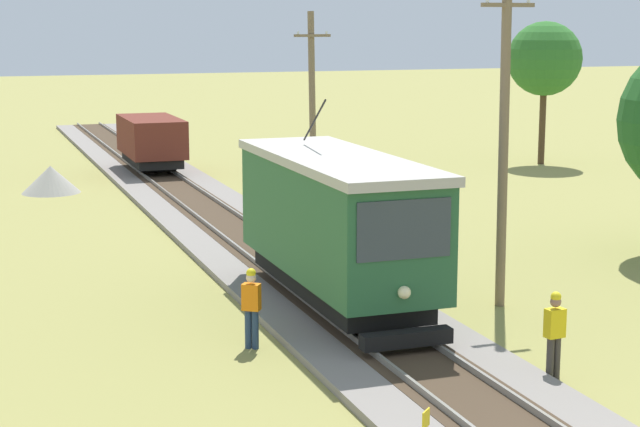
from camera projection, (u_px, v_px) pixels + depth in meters
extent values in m
cube|color=#235633|center=(336.00, 218.00, 25.24)|extent=(2.50, 8.00, 2.60)
cube|color=#B2ADA3|center=(336.00, 160.00, 24.99)|extent=(2.60, 8.32, 0.22)
cube|color=black|center=(336.00, 281.00, 25.53)|extent=(2.10, 7.04, 0.44)
cube|color=#2D3842|center=(404.00, 230.00, 21.43)|extent=(2.10, 0.03, 1.25)
cube|color=#2D3842|center=(385.00, 200.00, 25.59)|extent=(0.02, 6.72, 1.04)
sphere|color=#F4EAB2|center=(404.00, 292.00, 21.63)|extent=(0.28, 0.28, 0.28)
cylinder|color=black|center=(315.00, 120.00, 26.32)|extent=(0.05, 1.67, 1.19)
cube|color=black|center=(406.00, 338.00, 21.67)|extent=(2.00, 0.36, 0.32)
cylinder|color=black|center=(371.00, 304.00, 23.45)|extent=(1.54, 0.80, 0.80)
cylinder|color=black|center=(307.00, 262.00, 27.61)|extent=(1.54, 0.80, 0.80)
cube|color=maroon|center=(151.00, 136.00, 48.08)|extent=(2.40, 5.20, 1.70)
cube|color=black|center=(152.00, 159.00, 48.28)|extent=(2.02, 4.78, 0.38)
cylinder|color=black|center=(158.00, 164.00, 46.83)|extent=(1.54, 0.76, 0.76)
cylinder|color=black|center=(146.00, 155.00, 49.72)|extent=(1.54, 0.76, 0.76)
cylinder|color=#7A664C|center=(504.00, 138.00, 25.36)|extent=(0.24, 0.36, 8.37)
cube|color=#7A664C|center=(508.00, 5.00, 24.79)|extent=(1.40, 0.10, 0.10)
cylinder|color=silver|center=(487.00, 0.00, 24.59)|extent=(0.08, 0.08, 0.10)
cylinder|color=silver|center=(528.00, 1.00, 24.95)|extent=(0.08, 0.08, 0.10)
cylinder|color=#7A664C|center=(312.00, 112.00, 38.66)|extent=(0.24, 0.61, 7.35)
cube|color=#7A664C|center=(312.00, 36.00, 38.16)|extent=(1.40, 0.10, 0.10)
cylinder|color=silver|center=(298.00, 33.00, 37.96)|extent=(0.08, 0.08, 0.10)
cylinder|color=silver|center=(326.00, 33.00, 38.32)|extent=(0.08, 0.08, 0.10)
cube|color=gold|center=(426.00, 419.00, 15.85)|extent=(0.21, 0.21, 0.28)
cone|color=#9E998E|center=(51.00, 179.00, 43.07)|extent=(2.40, 2.40, 1.13)
cylinder|color=#38332D|center=(557.00, 357.00, 20.67)|extent=(0.15, 0.15, 0.86)
cylinder|color=#38332D|center=(550.00, 359.00, 20.60)|extent=(0.15, 0.15, 0.86)
cube|color=yellow|center=(555.00, 323.00, 20.50)|extent=(0.41, 0.28, 0.58)
sphere|color=#936B51|center=(556.00, 302.00, 20.42)|extent=(0.22, 0.22, 0.22)
sphere|color=yellow|center=(556.00, 297.00, 20.41)|extent=(0.21, 0.21, 0.21)
cylinder|color=navy|center=(255.00, 329.00, 22.55)|extent=(0.15, 0.15, 0.86)
cylinder|color=navy|center=(248.00, 329.00, 22.59)|extent=(0.15, 0.15, 0.86)
cube|color=orange|center=(251.00, 297.00, 22.44)|extent=(0.45, 0.42, 0.58)
sphere|color=beige|center=(251.00, 278.00, 22.36)|extent=(0.22, 0.22, 0.22)
sphere|color=yellow|center=(251.00, 273.00, 22.34)|extent=(0.21, 0.21, 0.21)
cylinder|color=#4C3823|center=(542.00, 125.00, 51.61)|extent=(0.32, 0.32, 3.83)
sphere|color=#2D6B28|center=(545.00, 59.00, 51.02)|extent=(3.63, 3.63, 3.63)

